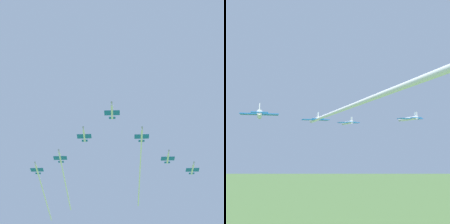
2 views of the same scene
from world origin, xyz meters
TOP-DOWN VIEW (x-y plane):
  - jet_lead at (2.97, -10.47)m, footprint 12.26×9.39m
  - jet_port_inner at (-44.48, -8.82)m, footprint 75.67×29.19m
  - jet_starboard_inner at (-8.54, -32.97)m, footprint 12.26×9.39m
  - jet_port_outer at (-44.26, 9.68)m, footprint 12.26×9.39m
  - jet_starboard_outer at (-39.90, -62.49)m, footprint 63.46×24.87m
  - jet_center_rear at (-60.78, 22.26)m, footprint 12.26×9.39m
  - jet_port_trail at (-46.13, -83.11)m, footprint 66.33×25.89m

SIDE VIEW (x-z plane):
  - jet_center_rear at x=-60.78m, z-range 128.47..131.04m
  - jet_port_outer at x=-44.26m, z-range 128.57..131.13m
  - jet_port_inner at x=-44.48m, z-range 129.07..131.64m
  - jet_lead at x=2.97m, z-range 129.66..132.22m
  - jet_starboard_inner at x=-8.54m, z-range 130.24..132.80m
  - jet_starboard_outer at x=-39.90m, z-range 130.75..133.31m
  - jet_port_trail at x=-46.13m, z-range 130.84..133.41m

